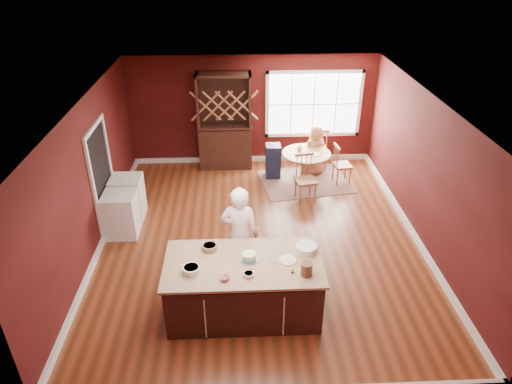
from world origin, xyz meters
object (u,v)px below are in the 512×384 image
toddler (273,145)px  washer (121,214)px  layer_cake (249,257)px  chair_east (342,163)px  chair_south (306,178)px  dryer (128,197)px  chair_north (318,148)px  dining_table (306,161)px  hutch (225,122)px  seated_woman (315,150)px  high_chair (273,160)px  kitchen_island (244,288)px  baker (240,235)px

toddler → washer: toddler is taller
layer_cake → chair_east: layer_cake is taller
layer_cake → chair_south: bearing=68.0°
toddler → washer: (-3.08, -2.33, -0.37)m
dryer → chair_north: bearing=26.2°
dining_table → toddler: bearing=155.0°
chair_east → dining_table: bearing=79.1°
layer_cake → chair_south: size_ratio=0.27×
dryer → washer: bearing=-90.0°
chair_east → toddler: (-1.60, 0.39, 0.33)m
chair_east → hutch: bearing=61.7°
chair_east → layer_cake: bearing=142.5°
chair_south → seated_woman: 1.35m
chair_north → seated_woman: size_ratio=0.89×
dining_table → dryer: bearing=-160.7°
seated_woman → high_chair: (-1.01, -0.14, -0.18)m
chair_east → washer: 5.07m
chair_east → seated_woman: 0.76m
dining_table → dryer: 4.06m
chair_east → dryer: (-4.68, -1.30, -0.04)m
chair_north → dryer: size_ratio=1.23×
high_chair → dining_table: bearing=-22.6°
kitchen_island → high_chair: kitchen_island is taller
baker → chair_north: bearing=-105.5°
chair_east → chair_north: bearing=21.7°
washer → chair_north: bearing=32.8°
washer → dryer: size_ratio=0.98×
baker → hutch: size_ratio=0.74×
layer_cake → dryer: layer_cake is taller
baker → chair_north: size_ratio=1.58×
chair_north → washer: bearing=32.6°
dining_table → toddler: 0.87m
dining_table → washer: (-3.83, -1.98, -0.10)m
baker → washer: size_ratio=1.99×
toddler → dryer: 3.53m
dryer → chair_south: bearing=7.7°
hutch → chair_east: bearing=-20.2°
layer_cake → hutch: (-0.42, 5.09, 0.20)m
dining_table → chair_east: chair_east is taller
layer_cake → seated_woman: 4.90m
chair_south → high_chair: chair_south is taller
chair_east → hutch: (-2.72, 1.00, 0.70)m
kitchen_island → baker: 0.90m
chair_south → toddler: bearing=107.6°
layer_cake → hutch: bearing=94.7°
chair_south → dryer: size_ratio=1.19×
kitchen_island → chair_north: bearing=68.5°
layer_cake → toddler: 4.53m
baker → chair_east: (2.43, 3.36, -0.39)m
washer → high_chair: bearing=36.5°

